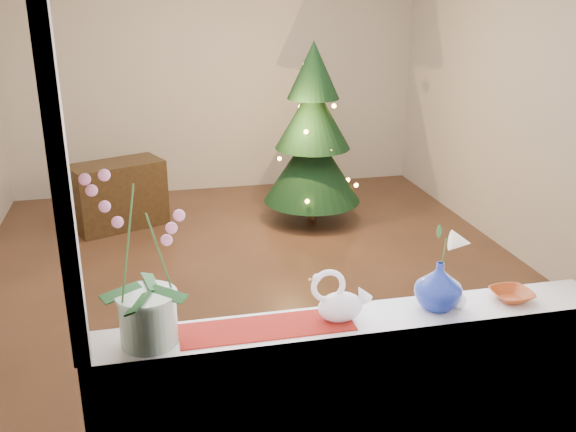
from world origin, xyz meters
name	(u,v)px	position (x,y,z in m)	size (l,w,h in m)	color
ground	(259,278)	(0.00, 0.00, 0.00)	(5.00, 5.00, 0.00)	#3B2418
wall_back	(216,69)	(0.00, 2.50, 1.35)	(4.50, 0.10, 2.70)	beige
wall_front	(373,232)	(0.00, -2.50, 1.35)	(4.50, 0.10, 2.70)	beige
wall_right	(532,99)	(2.25, 0.00, 1.35)	(0.10, 5.00, 2.70)	beige
window_apron	(360,428)	(0.00, -2.46, 0.44)	(2.20, 0.08, 0.88)	white
windowsill	(357,322)	(0.00, -2.37, 0.90)	(2.20, 0.26, 0.04)	white
window_frame	(374,138)	(0.00, -2.47, 1.70)	(2.22, 0.06, 1.60)	white
runner	(267,327)	(-0.38, -2.37, 0.92)	(0.70, 0.20, 0.01)	maroon
orchid_pot	(143,260)	(-0.84, -2.38, 1.27)	(0.24, 0.24, 0.69)	white
swan	(341,296)	(-0.07, -2.37, 1.03)	(0.26, 0.12, 0.22)	white
blue_vase	(439,282)	(0.36, -2.36, 1.04)	(0.23, 0.23, 0.24)	navy
lily	(443,236)	(0.36, -2.36, 1.25)	(0.13, 0.08, 0.18)	silver
paperweight	(459,301)	(0.45, -2.38, 0.95)	(0.07, 0.07, 0.07)	white
amber_dish	(512,296)	(0.71, -2.37, 0.94)	(0.15, 0.15, 0.04)	maroon
xmas_tree	(313,134)	(0.76, 1.24, 0.87)	(0.95, 0.95, 1.74)	black
side_table	(118,195)	(-1.10, 1.46, 0.32)	(0.85, 0.42, 0.64)	black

